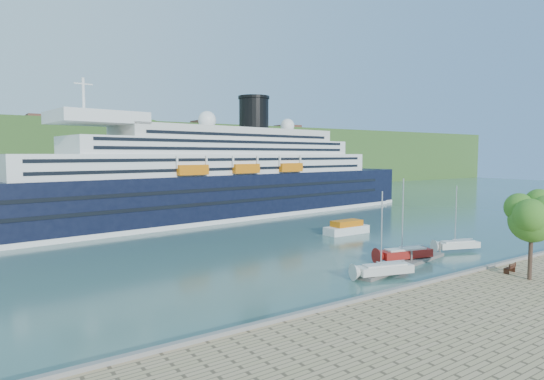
% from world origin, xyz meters
% --- Properties ---
extents(ground, '(400.00, 400.00, 0.00)m').
position_xyz_m(ground, '(0.00, 0.00, 0.00)').
color(ground, '#2F544F').
rests_on(ground, ground).
extents(far_hillside, '(400.00, 50.00, 24.00)m').
position_xyz_m(far_hillside, '(0.00, 145.00, 12.00)').
color(far_hillside, '#2F5221').
rests_on(far_hillside, ground).
extents(quay_coping, '(220.00, 0.50, 0.30)m').
position_xyz_m(quay_coping, '(0.00, -0.20, 1.15)').
color(quay_coping, slate).
rests_on(quay_coping, promenade).
extents(cruise_ship, '(115.42, 29.94, 25.66)m').
position_xyz_m(cruise_ship, '(-0.43, 56.79, 12.83)').
color(cruise_ship, black).
rests_on(cruise_ship, ground).
extents(park_bench, '(1.76, 0.86, 1.09)m').
position_xyz_m(park_bench, '(3.86, -2.50, 1.54)').
color(park_bench, '#431F13').
rests_on(park_bench, promenade).
extents(promenade_tree, '(5.66, 5.66, 9.37)m').
position_xyz_m(promenade_tree, '(2.98, -4.89, 5.68)').
color(promenade_tree, '#2A6019').
rests_on(promenade_tree, promenade).
extents(floating_pontoon, '(17.17, 5.23, 0.38)m').
position_xyz_m(floating_pontoon, '(0.42, 8.01, 0.19)').
color(floating_pontoon, slate).
rests_on(floating_pontoon, ground).
extents(sailboat_white_near, '(7.02, 3.64, 8.73)m').
position_xyz_m(sailboat_white_near, '(-5.16, 5.88, 4.37)').
color(sailboat_white_near, silver).
rests_on(sailboat_white_near, ground).
extents(sailboat_red, '(7.73, 3.73, 9.63)m').
position_xyz_m(sailboat_red, '(2.48, 9.43, 4.82)').
color(sailboat_red, maroon).
rests_on(sailboat_red, ground).
extents(sailboat_white_far, '(6.74, 3.88, 8.41)m').
position_xyz_m(sailboat_white_far, '(13.05, 9.34, 4.20)').
color(sailboat_white_far, silver).
rests_on(sailboat_white_far, ground).
extents(tender_launch, '(8.07, 2.82, 2.22)m').
position_xyz_m(tender_launch, '(10.14, 27.58, 1.11)').
color(tender_launch, '#D26A0C').
rests_on(tender_launch, ground).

